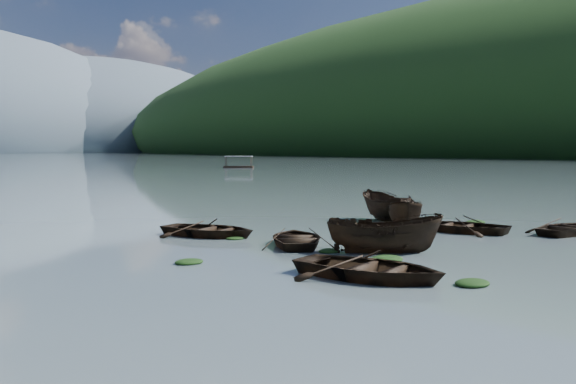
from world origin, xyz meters
TOP-DOWN VIEW (x-y plane):
  - ground_plane at (0.00, 0.00)m, footprint 2400.00×2400.00m
  - haze_mtn_d at (320.00, 900.00)m, footprint 520.00×520.00m
  - rowboat_0 at (-5.03, 1.30)m, footprint 4.97×5.94m
  - rowboat_1 at (-2.33, 8.37)m, footprint 5.22×5.54m
  - rowboat_2 at (-0.96, 4.50)m, footprint 4.68×4.27m
  - rowboat_3 at (6.88, 6.74)m, footprint 4.63×5.50m
  - rowboat_4 at (10.52, 2.96)m, footprint 4.64×3.39m
  - rowboat_5 at (5.99, 9.62)m, footprint 4.49×4.58m
  - rowboat_6 at (-3.93, 13.09)m, footprint 5.17×5.84m
  - rowboat_8 at (6.97, 11.99)m, footprint 3.76×5.35m
  - weed_clump_0 at (-3.29, -1.37)m, footprint 1.17×0.96m
  - weed_clump_1 at (-2.55, 6.01)m, footprint 0.95×0.76m
  - weed_clump_2 at (-2.34, 3.08)m, footprint 1.35×1.08m
  - weed_clump_3 at (-0.16, 5.77)m, footprint 1.00×0.85m
  - weed_clump_4 at (10.58, 8.51)m, footprint 1.20×0.95m
  - weed_clump_5 at (-8.26, 7.24)m, footprint 1.08×0.87m
  - weed_clump_6 at (-3.48, 11.49)m, footprint 0.94×0.78m
  - weed_clump_7 at (3.21, 8.92)m, footprint 1.23×0.98m
  - pontoon_right at (58.03, 104.13)m, footprint 6.59×6.26m

SIDE VIEW (x-z plane):
  - ground_plane at x=0.00m, z-range 0.00..0.00m
  - haze_mtn_d at x=320.00m, z-range -110.00..110.00m
  - rowboat_0 at x=-5.03m, z-range -0.53..0.53m
  - rowboat_1 at x=-2.33m, z-range -0.47..0.47m
  - rowboat_2 at x=-0.96m, z-range -0.89..0.89m
  - rowboat_3 at x=6.88m, z-range -0.49..0.49m
  - rowboat_4 at x=10.52m, z-range -0.47..0.47m
  - rowboat_5 at x=5.99m, z-range -0.90..0.90m
  - rowboat_6 at x=-3.93m, z-range -0.50..0.50m
  - rowboat_8 at x=6.97m, z-range -0.97..0.97m
  - weed_clump_0 at x=-3.29m, z-range -0.13..0.13m
  - weed_clump_1 at x=-2.55m, z-range -0.10..0.10m
  - weed_clump_2 at x=-2.34m, z-range -0.15..0.15m
  - weed_clump_3 at x=-0.16m, z-range -0.11..0.11m
  - weed_clump_4 at x=10.58m, z-range -0.12..0.12m
  - weed_clump_5 at x=-8.26m, z-range -0.11..0.11m
  - weed_clump_6 at x=-3.48m, z-range -0.10..0.10m
  - weed_clump_7 at x=3.21m, z-range -0.13..0.13m
  - pontoon_right at x=58.03m, z-range -1.23..1.23m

